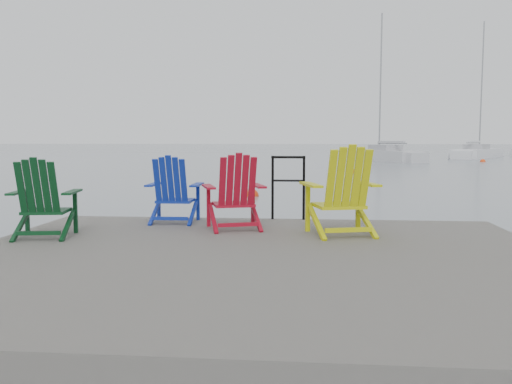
# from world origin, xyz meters

# --- Properties ---
(ground) EXTENTS (400.00, 400.00, 0.00)m
(ground) POSITION_xyz_m (0.00, 0.00, 0.00)
(ground) COLOR slate
(ground) RESTS_ON ground
(dock) EXTENTS (6.00, 5.00, 1.40)m
(dock) POSITION_xyz_m (0.00, 0.00, 0.35)
(dock) COLOR #2B2826
(dock) RESTS_ON ground
(handrail) EXTENTS (0.48, 0.04, 0.90)m
(handrail) POSITION_xyz_m (0.25, 2.45, 1.04)
(handrail) COLOR black
(handrail) RESTS_ON dock
(chair_green) EXTENTS (0.80, 0.75, 0.90)m
(chair_green) POSITION_xyz_m (-2.50, 0.74, 0.96)
(chair_green) COLOR black
(chair_green) RESTS_ON dock
(chair_blue) EXTENTS (0.72, 0.67, 0.89)m
(chair_blue) POSITION_xyz_m (-1.28, 1.98, 0.95)
(chair_blue) COLOR navy
(chair_blue) RESTS_ON dock
(chair_red) EXTENTS (0.88, 0.84, 0.94)m
(chair_red) POSITION_xyz_m (-0.38, 1.52, 0.97)
(chair_red) COLOR maroon
(chair_red) RESTS_ON dock
(chair_yellow) EXTENTS (0.96, 0.91, 1.04)m
(chair_yellow) POSITION_xyz_m (0.93, 1.22, 1.02)
(chair_yellow) COLOR #BFC30A
(chair_yellow) RESTS_ON dock
(sailboat_near) EXTENTS (5.59, 8.54, 11.62)m
(sailboat_near) POSITION_xyz_m (6.41, 37.87, 0.36)
(sailboat_near) COLOR #BBBBC0
(sailboat_near) RESTS_ON ground
(sailboat_mid) EXTENTS (6.83, 8.94, 12.45)m
(sailboat_mid) POSITION_xyz_m (15.96, 45.57, 0.35)
(sailboat_mid) COLOR silver
(sailboat_mid) RESTS_ON ground
(buoy_a) EXTENTS (0.41, 0.41, 0.41)m
(buoy_a) POSITION_xyz_m (-1.06, 10.33, 0.00)
(buoy_a) COLOR red
(buoy_a) RESTS_ON ground
(buoy_b) EXTENTS (0.36, 0.36, 0.36)m
(buoy_b) POSITION_xyz_m (2.92, 22.01, 0.00)
(buoy_b) COLOR #CE3D0C
(buoy_b) RESTS_ON ground
(buoy_c) EXTENTS (0.39, 0.39, 0.39)m
(buoy_c) POSITION_xyz_m (13.53, 36.28, 0.00)
(buoy_c) COLOR #F5400E
(buoy_c) RESTS_ON ground
(buoy_d) EXTENTS (0.40, 0.40, 0.40)m
(buoy_d) POSITION_xyz_m (4.60, 40.00, 0.00)
(buoy_d) COLOR red
(buoy_d) RESTS_ON ground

